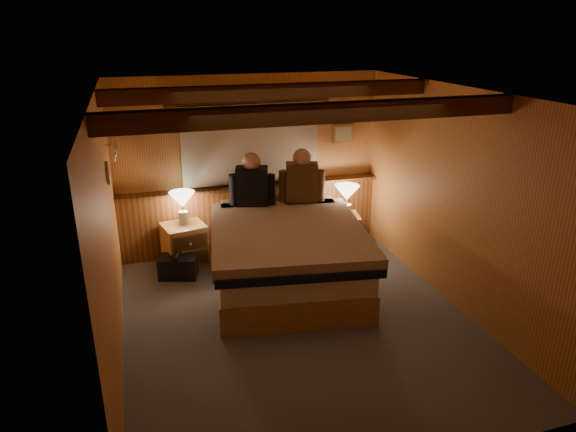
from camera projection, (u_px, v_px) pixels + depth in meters
name	position (u px, v px, depth m)	size (l,w,h in m)	color
floor	(298.00, 320.00, 5.52)	(4.20, 4.20, 0.00)	#4E545D
ceiling	(299.00, 93.00, 4.68)	(4.20, 4.20, 0.00)	#C58849
wall_back	(250.00, 165.00, 6.98)	(3.60, 3.60, 0.00)	#D7914D
wall_left	(108.00, 237.00, 4.60)	(4.20, 4.20, 0.00)	#D7914D
wall_right	(455.00, 199.00, 5.60)	(4.20, 4.20, 0.00)	#D7914D
wall_front	(403.00, 327.00, 3.22)	(3.60, 3.60, 0.00)	#D7914D
wainscot	(252.00, 215.00, 7.17)	(3.60, 0.23, 0.94)	brown
curtain_window	(251.00, 142.00, 6.81)	(2.18, 0.09, 1.11)	#4B2E12
ceiling_beams	(294.00, 101.00, 4.85)	(3.60, 1.65, 0.16)	#4B2E12
coat_rail	(113.00, 147.00, 5.87)	(0.05, 0.55, 0.24)	silver
framed_print	(343.00, 134.00, 7.21)	(0.30, 0.04, 0.25)	#A87F54
bed	(287.00, 253.00, 6.18)	(2.05, 2.51, 0.77)	#B2884C
nightstand_left	(185.00, 245.00, 6.71)	(0.60, 0.56, 0.57)	#B2884C
nightstand_right	(342.00, 232.00, 7.21)	(0.53, 0.50, 0.50)	#B2884C
lamp_left	(182.00, 201.00, 6.56)	(0.33, 0.33, 0.43)	silver
lamp_right	(347.00, 195.00, 7.00)	(0.34, 0.34, 0.44)	silver
person_left	(252.00, 184.00, 6.63)	(0.58, 0.34, 0.73)	black
person_right	(302.00, 180.00, 6.77)	(0.59, 0.35, 0.74)	#4F391F
duffel_bag	(178.00, 266.00, 6.43)	(0.52, 0.40, 0.33)	black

